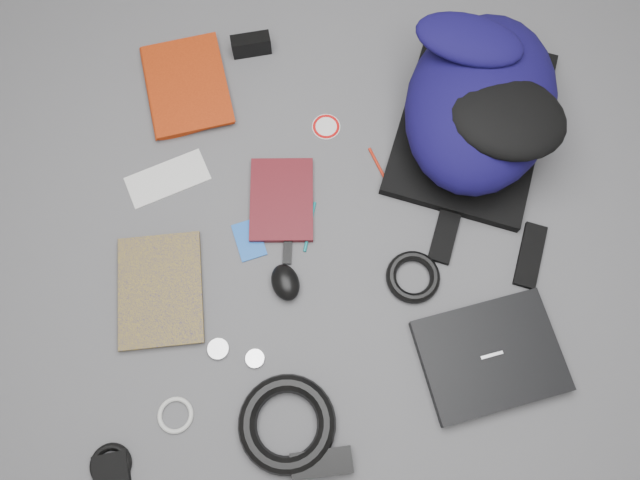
{
  "coord_description": "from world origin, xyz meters",
  "views": [
    {
      "loc": [
        -0.02,
        -0.47,
        1.43
      ],
      "look_at": [
        0.0,
        0.0,
        0.02
      ],
      "focal_mm": 35.0,
      "sensor_mm": 36.0,
      "label": 1
    }
  ],
  "objects_px": {
    "backpack": "(481,102)",
    "dvd_case": "(282,200)",
    "laptop": "(490,356)",
    "pouch": "(111,471)",
    "textbook_red": "(147,94)",
    "comic_book": "(118,294)",
    "compact_camera": "(251,45)",
    "mouse": "(285,282)",
    "power_brick": "(321,463)"
  },
  "relations": [
    {
      "from": "textbook_red",
      "to": "comic_book",
      "type": "height_order",
      "value": "textbook_red"
    },
    {
      "from": "power_brick",
      "to": "pouch",
      "type": "height_order",
      "value": "power_brick"
    },
    {
      "from": "laptop",
      "to": "backpack",
      "type": "bearing_deg",
      "value": 74.82
    },
    {
      "from": "backpack",
      "to": "comic_book",
      "type": "xyz_separation_m",
      "value": [
        -0.88,
        -0.4,
        -0.1
      ]
    },
    {
      "from": "compact_camera",
      "to": "pouch",
      "type": "height_order",
      "value": "compact_camera"
    },
    {
      "from": "comic_book",
      "to": "power_brick",
      "type": "bearing_deg",
      "value": -43.88
    },
    {
      "from": "textbook_red",
      "to": "dvd_case",
      "type": "xyz_separation_m",
      "value": [
        0.34,
        -0.31,
        -0.01
      ]
    },
    {
      "from": "textbook_red",
      "to": "dvd_case",
      "type": "relative_size",
      "value": 1.28
    },
    {
      "from": "comic_book",
      "to": "textbook_red",
      "type": "bearing_deg",
      "value": 81.74
    },
    {
      "from": "dvd_case",
      "to": "power_brick",
      "type": "distance_m",
      "value": 0.62
    },
    {
      "from": "mouse",
      "to": "pouch",
      "type": "relative_size",
      "value": 1.2
    },
    {
      "from": "comic_book",
      "to": "pouch",
      "type": "bearing_deg",
      "value": -92.29
    },
    {
      "from": "comic_book",
      "to": "dvd_case",
      "type": "distance_m",
      "value": 0.44
    },
    {
      "from": "backpack",
      "to": "dvd_case",
      "type": "distance_m",
      "value": 0.53
    },
    {
      "from": "textbook_red",
      "to": "mouse",
      "type": "distance_m",
      "value": 0.62
    },
    {
      "from": "power_brick",
      "to": "pouch",
      "type": "distance_m",
      "value": 0.45
    },
    {
      "from": "laptop",
      "to": "mouse",
      "type": "distance_m",
      "value": 0.49
    },
    {
      "from": "dvd_case",
      "to": "mouse",
      "type": "bearing_deg",
      "value": -86.79
    },
    {
      "from": "laptop",
      "to": "pouch",
      "type": "bearing_deg",
      "value": -178.53
    },
    {
      "from": "laptop",
      "to": "compact_camera",
      "type": "height_order",
      "value": "compact_camera"
    },
    {
      "from": "textbook_red",
      "to": "power_brick",
      "type": "relative_size",
      "value": 2.11
    },
    {
      "from": "dvd_case",
      "to": "pouch",
      "type": "height_order",
      "value": "pouch"
    },
    {
      "from": "backpack",
      "to": "power_brick",
      "type": "relative_size",
      "value": 4.19
    },
    {
      "from": "compact_camera",
      "to": "pouch",
      "type": "relative_size",
      "value": 1.37
    },
    {
      "from": "laptop",
      "to": "comic_book",
      "type": "bearing_deg",
      "value": 155.57
    },
    {
      "from": "compact_camera",
      "to": "pouch",
      "type": "xyz_separation_m",
      "value": [
        -0.32,
        -1.04,
        -0.02
      ]
    },
    {
      "from": "laptop",
      "to": "compact_camera",
      "type": "relative_size",
      "value": 2.98
    },
    {
      "from": "compact_camera",
      "to": "mouse",
      "type": "height_order",
      "value": "compact_camera"
    },
    {
      "from": "laptop",
      "to": "textbook_red",
      "type": "xyz_separation_m",
      "value": [
        -0.79,
        0.72,
        -0.0
      ]
    },
    {
      "from": "backpack",
      "to": "compact_camera",
      "type": "bearing_deg",
      "value": 175.66
    },
    {
      "from": "comic_book",
      "to": "backpack",
      "type": "bearing_deg",
      "value": 21.77
    },
    {
      "from": "textbook_red",
      "to": "comic_book",
      "type": "distance_m",
      "value": 0.53
    },
    {
      "from": "backpack",
      "to": "power_brick",
      "type": "height_order",
      "value": "backpack"
    },
    {
      "from": "laptop",
      "to": "dvd_case",
      "type": "xyz_separation_m",
      "value": [
        -0.46,
        0.41,
        -0.01
      ]
    },
    {
      "from": "mouse",
      "to": "power_brick",
      "type": "distance_m",
      "value": 0.4
    },
    {
      "from": "comic_book",
      "to": "dvd_case",
      "type": "relative_size",
      "value": 1.24
    },
    {
      "from": "backpack",
      "to": "laptop",
      "type": "xyz_separation_m",
      "value": [
        -0.03,
        -0.59,
        -0.1
      ]
    },
    {
      "from": "dvd_case",
      "to": "comic_book",
      "type": "bearing_deg",
      "value": -148.04
    },
    {
      "from": "comic_book",
      "to": "pouch",
      "type": "distance_m",
      "value": 0.39
    },
    {
      "from": "comic_book",
      "to": "compact_camera",
      "type": "height_order",
      "value": "compact_camera"
    },
    {
      "from": "textbook_red",
      "to": "power_brick",
      "type": "height_order",
      "value": "power_brick"
    },
    {
      "from": "pouch",
      "to": "backpack",
      "type": "bearing_deg",
      "value": 42.12
    },
    {
      "from": "backpack",
      "to": "textbook_red",
      "type": "xyz_separation_m",
      "value": [
        -0.83,
        0.13,
        -0.1
      ]
    },
    {
      "from": "comic_book",
      "to": "power_brick",
      "type": "distance_m",
      "value": 0.6
    },
    {
      "from": "backpack",
      "to": "compact_camera",
      "type": "relative_size",
      "value": 5.36
    },
    {
      "from": "power_brick",
      "to": "mouse",
      "type": "bearing_deg",
      "value": 94.65
    },
    {
      "from": "laptop",
      "to": "mouse",
      "type": "relative_size",
      "value": 3.41
    },
    {
      "from": "comic_book",
      "to": "dvd_case",
      "type": "height_order",
      "value": "comic_book"
    },
    {
      "from": "textbook_red",
      "to": "mouse",
      "type": "xyz_separation_m",
      "value": [
        0.34,
        -0.52,
        0.01
      ]
    },
    {
      "from": "textbook_red",
      "to": "pouch",
      "type": "height_order",
      "value": "textbook_red"
    }
  ]
}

